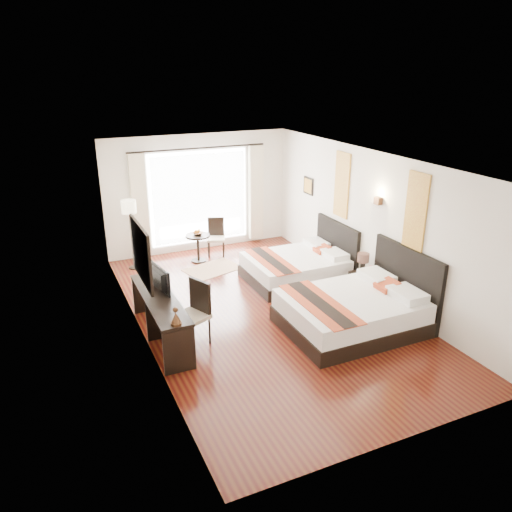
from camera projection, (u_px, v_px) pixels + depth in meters
name	position (u px, v px, depth m)	size (l,w,h in m)	color
floor	(266.00, 311.00, 9.24)	(4.50, 7.50, 0.01)	#3B0D0A
ceiling	(267.00, 161.00, 8.24)	(4.50, 7.50, 0.02)	white
wall_headboard	(371.00, 224.00, 9.61)	(0.01, 7.50, 2.80)	silver
wall_desk	(138.00, 259.00, 7.87)	(0.01, 7.50, 2.80)	silver
wall_window	(199.00, 193.00, 11.92)	(4.50, 0.01, 2.80)	silver
wall_entry	(411.00, 340.00, 5.56)	(4.50, 0.01, 2.80)	silver
window_glass	(199.00, 197.00, 11.95)	(2.40, 0.02, 2.20)	white
sheer_curtain	(200.00, 198.00, 11.90)	(2.30, 0.02, 2.10)	white
drape_left	(140.00, 206.00, 11.31)	(0.35, 0.14, 2.35)	beige
drape_right	(256.00, 193.00, 12.43)	(0.35, 0.14, 2.35)	beige
art_panel_near	(416.00, 212.00, 8.40)	(0.03, 0.50, 1.35)	#9A4816
art_panel_far	(342.00, 185.00, 10.29)	(0.03, 0.50, 1.35)	#9A4816
wall_sconce	(378.00, 201.00, 9.22)	(0.10, 0.14, 0.14)	#472C19
mirror_frame	(141.00, 253.00, 7.69)	(0.04, 1.25, 0.95)	black
mirror_glass	(143.00, 253.00, 7.70)	(0.01, 1.12, 0.82)	white
bed_near	(356.00, 310.00, 8.56)	(2.31, 1.80, 1.30)	black
bed_far	(299.00, 266.00, 10.52)	(2.05, 1.60, 1.15)	black
nightstand	(363.00, 285.00, 9.75)	(0.40, 0.50, 0.48)	black
table_lamp	(363.00, 259.00, 9.67)	(0.23, 0.23, 0.36)	black
vase	(370.00, 273.00, 9.47)	(0.13, 0.13, 0.14)	black
console_desk	(161.00, 318.00, 8.20)	(0.50, 2.20, 0.76)	black
television	(156.00, 279.00, 8.22)	(0.74, 0.10, 0.43)	black
bronze_figurine	(176.00, 317.00, 7.17)	(0.16, 0.16, 0.24)	#472C19
desk_chair	(192.00, 326.00, 8.07)	(0.65, 0.65, 1.06)	#B7A38D
floor_lamp	(129.00, 211.00, 10.73)	(0.32, 0.32, 1.57)	black
side_table	(198.00, 248.00, 11.48)	(0.56, 0.56, 0.65)	black
fruit_bowl	(198.00, 234.00, 11.37)	(0.22, 0.22, 0.06)	#422317
window_chair	(216.00, 244.00, 11.91)	(0.54, 0.54, 0.89)	#B7A38D
jute_rug	(213.00, 269.00, 11.15)	(1.19, 0.81, 0.01)	#A48162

